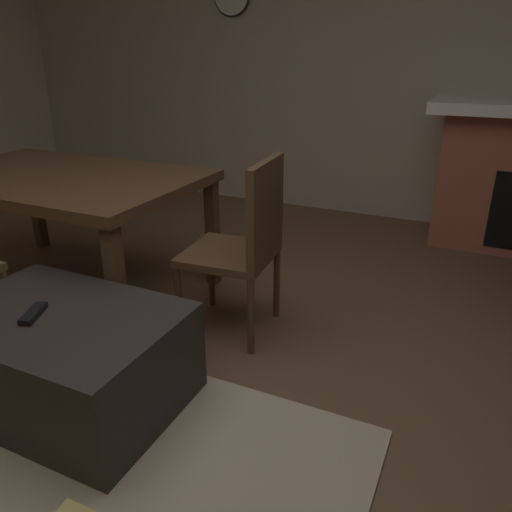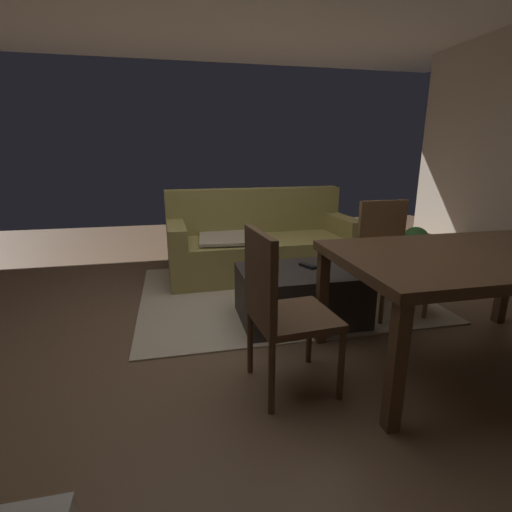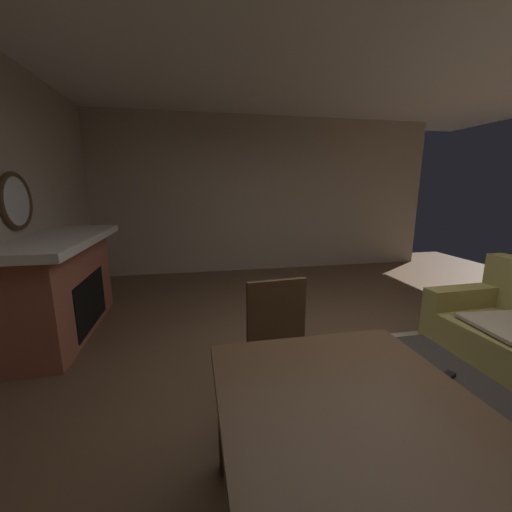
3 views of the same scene
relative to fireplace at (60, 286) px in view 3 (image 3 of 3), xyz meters
The scene contains 9 objects.
floor 3.16m from the fireplace, 61.63° to the left, with size 9.29×9.29×0.00m, color brown.
wall_left 3.74m from the fireplace, 131.12° to the left, with size 0.12×6.63×2.85m, color #B7A893.
area_rug 4.05m from the fireplace, 59.62° to the left, with size 2.60×2.00×0.01m, color tan.
fireplace is the anchor object (origin of this frame).
round_wall_mirror 0.93m from the fireplace, 90.00° to the right, with size 0.58×0.05×0.58m.
ottoman_coffee_table 3.51m from the fireplace, 54.49° to the left, with size 0.96×0.67×0.43m, color #2D2826.
tv_remote 3.58m from the fireplace, 54.07° to the left, with size 0.05×0.16×0.02m, color black.
dining_table 3.46m from the fireplace, 35.46° to the left, with size 1.65×1.03×0.74m.
dining_chair_west 2.56m from the fireplace, 51.31° to the left, with size 0.48×0.48×0.93m.
Camera 3 is at (2.07, -1.31, 1.56)m, focal length 22.04 mm.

